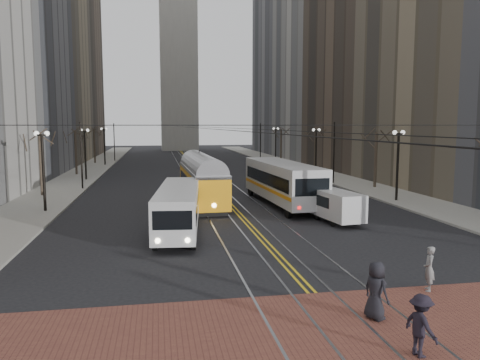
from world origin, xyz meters
name	(u,v)px	position (x,y,z in m)	size (l,w,h in m)	color
ground	(304,285)	(0.00, 0.00, 0.00)	(260.00, 260.00, 0.00)	black
sidewalk_left	(84,174)	(-15.00, 45.00, 0.07)	(5.00, 140.00, 0.15)	gray
sidewalk_right	(308,170)	(15.00, 45.00, 0.07)	(5.00, 140.00, 0.15)	gray
crosswalk_band	(344,327)	(0.00, -4.00, 0.01)	(25.00, 6.00, 0.01)	brown
streetcar_rails	(200,172)	(0.00, 45.00, 0.00)	(4.80, 130.00, 0.02)	gray
centre_lines	(200,172)	(0.00, 45.00, 0.01)	(0.42, 130.00, 0.01)	gold
building_left_midfar	(16,2)	(-27.50, 66.00, 26.00)	(20.00, 20.00, 52.00)	gray
building_left_far	(57,58)	(-25.50, 86.00, 20.00)	(16.00, 20.00, 40.00)	brown
building_right_mid	(379,49)	(25.50, 46.00, 17.00)	(16.00, 20.00, 34.00)	brown
building_right_midfar	(340,16)	(27.50, 66.00, 26.00)	(20.00, 20.00, 52.00)	#A7A39C
building_right_far	(296,64)	(25.50, 86.00, 20.00)	(16.00, 20.00, 40.00)	slate
clock_tower	(178,3)	(0.00, 102.00, 35.96)	(12.00, 12.00, 66.00)	#B2AFA5
lamp_posts	(215,160)	(0.00, 28.75, 2.80)	(27.60, 57.20, 5.60)	black
street_trees	(208,156)	(0.00, 35.25, 2.80)	(31.68, 53.28, 5.60)	#382D23
trolley_wires	(208,148)	(0.00, 34.83, 3.77)	(25.96, 120.00, 6.60)	black
transit_bus	(179,210)	(-4.46, 10.22, 1.33)	(2.22, 10.65, 2.66)	#BDBDBD
streetcar	(202,184)	(-2.13, 20.34, 1.55)	(2.44, 13.13, 3.09)	orange
rear_bus	(282,184)	(4.04, 18.30, 1.68)	(2.80, 12.86, 3.36)	#B8B8B8
cargo_van	(336,207)	(5.68, 11.06, 1.03)	(1.79, 4.64, 2.05)	#BDBDBD
sedan_grey	(296,178)	(8.61, 29.57, 0.83)	(1.97, 4.90, 1.67)	#414349
sedan_silver	(270,171)	(7.93, 38.13, 0.70)	(1.49, 4.27, 1.41)	#AAACB2
pedestrian_a	(376,290)	(1.26, -3.59, 0.97)	(0.94, 0.61, 1.91)	black
pedestrian_b	(429,269)	(4.46, -1.50, 0.87)	(0.63, 0.41, 1.72)	slate
pedestrian_d	(421,325)	(1.33, -6.12, 0.88)	(1.13, 0.65, 1.74)	black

